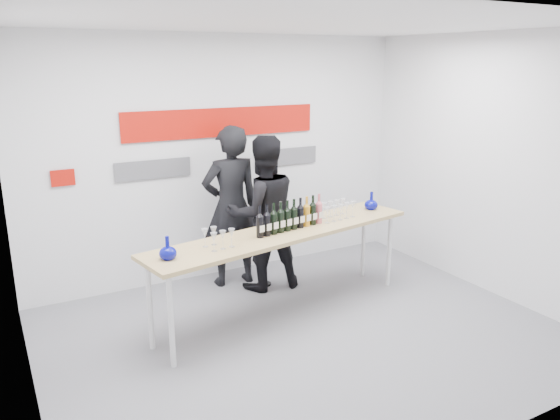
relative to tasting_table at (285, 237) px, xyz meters
The scene contains 12 objects.
ground 1.02m from the tasting_table, 95.87° to the right, with size 5.00×5.00×0.00m, color slate.
back_wall 1.60m from the tasting_table, 92.11° to the left, with size 5.00×0.04×3.00m, color silver.
signage 1.72m from the tasting_table, 94.36° to the left, with size 3.38×0.02×0.79m.
tasting_table is the anchor object (origin of this frame).
wine_bottles 0.25m from the tasting_table, ahead, with size 0.88×0.23×0.33m.
decanter_left 1.37m from the tasting_table, behind, with size 0.16×0.16×0.21m, color #070A80, non-canonical shape.
decanter_right 1.37m from the tasting_table, 10.33° to the left, with size 0.16×0.16×0.21m, color #070A80, non-canonical shape.
glasses_left 0.86m from the tasting_table, 168.95° to the right, with size 0.29×0.24×0.18m.
glasses_right 0.76m from the tasting_table, ahead, with size 0.49×0.29×0.18m.
presenter_left 1.08m from the tasting_table, 97.64° to the left, with size 0.71×0.47×1.96m, color black.
presenter_right 0.78m from the tasting_table, 79.89° to the left, with size 0.90×0.70×1.86m, color black.
mic_stand 0.92m from the tasting_table, 78.25° to the left, with size 0.17×0.17×1.48m.
Camera 1 is at (-2.65, -4.24, 2.68)m, focal length 35.00 mm.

